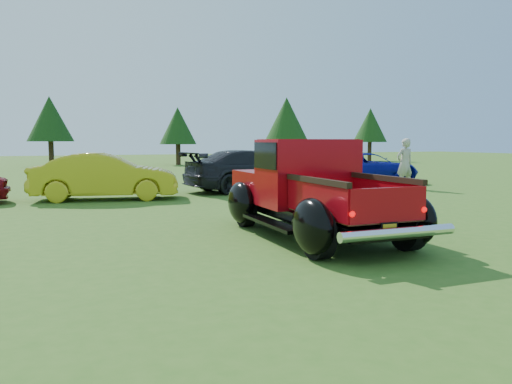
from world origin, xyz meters
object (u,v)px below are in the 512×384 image
at_px(tree_mid_left, 50,119).
at_px(tree_mid_right, 178,126).
at_px(show_car_blue, 365,168).
at_px(pickup_truck, 307,189).
at_px(tree_east, 287,119).
at_px(tree_far_east, 370,125).
at_px(show_car_yellow, 106,176).
at_px(spectator, 405,164).
at_px(show_car_grey, 253,170).

bearing_deg(tree_mid_left, tree_mid_right, -6.34).
bearing_deg(show_car_blue, pickup_truck, 133.93).
distance_m(tree_mid_left, tree_east, 18.06).
relative_size(tree_far_east, show_car_blue, 0.99).
distance_m(show_car_yellow, spectator, 11.01).
bearing_deg(show_car_blue, tree_east, -22.11).
distance_m(tree_mid_right, show_car_blue, 20.16).
relative_size(tree_mid_left, show_car_yellow, 1.12).
height_order(tree_east, show_car_grey, tree_east).
bearing_deg(tree_far_east, show_car_grey, -134.00).
xyz_separation_m(tree_far_east, show_car_yellow, (-25.71, -21.86, -2.51)).
bearing_deg(show_car_yellow, spectator, -82.57).
bearing_deg(tree_east, spectator, -104.79).
height_order(tree_far_east, pickup_truck, tree_far_east).
relative_size(tree_mid_left, show_car_grey, 0.96).
height_order(tree_far_east, show_car_blue, tree_far_east).
relative_size(tree_mid_right, show_car_yellow, 0.99).
bearing_deg(tree_mid_right, show_car_grey, -96.52).
xyz_separation_m(tree_east, show_car_grey, (-11.35, -20.08, -2.90)).
bearing_deg(show_car_grey, tree_far_east, -51.60).
height_order(tree_east, show_car_blue, tree_east).
distance_m(pickup_truck, show_car_yellow, 8.14).
xyz_separation_m(show_car_yellow, show_car_blue, (10.90, 1.58, -0.06)).
relative_size(tree_east, pickup_truck, 1.05).
height_order(tree_far_east, show_car_grey, tree_far_east).
bearing_deg(tree_mid_right, show_car_yellow, -109.84).
distance_m(show_car_yellow, show_car_blue, 11.01).
distance_m(show_car_grey, spectator, 5.85).
bearing_deg(pickup_truck, tree_mid_left, 99.51).
xyz_separation_m(pickup_truck, show_car_grey, (2.31, 8.32, -0.14)).
xyz_separation_m(tree_mid_right, tree_far_east, (18.00, 0.50, 0.27)).
xyz_separation_m(tree_far_east, spectator, (-14.73, -22.71, -2.28)).
relative_size(tree_east, show_car_grey, 1.04).
distance_m(tree_mid_right, spectator, 22.54).
xyz_separation_m(tree_mid_left, tree_far_east, (27.00, -0.50, -0.14)).
bearing_deg(tree_mid_left, tree_east, -4.76).
bearing_deg(show_car_blue, spectator, 176.44).
distance_m(tree_east, spectator, 22.61).
relative_size(tree_east, tree_far_east, 1.12).
relative_size(tree_mid_left, spectator, 2.58).
distance_m(tree_east, tree_far_east, 9.06).
relative_size(show_car_grey, show_car_blue, 1.07).
bearing_deg(tree_east, tree_mid_left, 175.24).
relative_size(tree_mid_right, tree_far_east, 0.92).
height_order(tree_mid_right, tree_far_east, tree_far_east).
bearing_deg(spectator, tree_mid_left, -61.60).
bearing_deg(tree_mid_right, spectator, -81.63).
height_order(tree_mid_left, tree_mid_right, tree_mid_left).
xyz_separation_m(tree_east, show_car_blue, (-5.81, -19.28, -2.98)).
relative_size(tree_far_east, show_car_yellow, 1.08).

